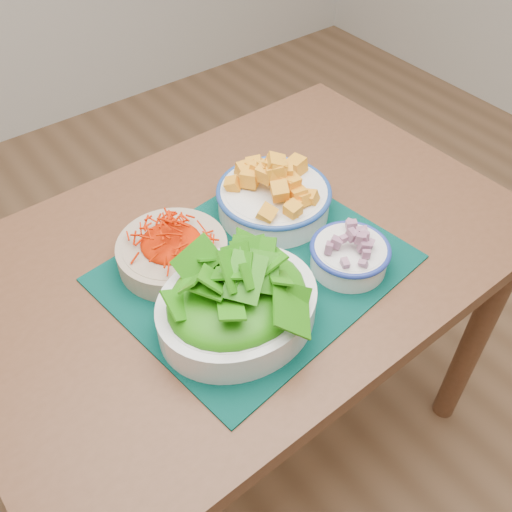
{
  "coord_description": "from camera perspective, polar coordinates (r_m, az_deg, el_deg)",
  "views": [
    {
      "loc": [
        -0.78,
        -0.53,
        1.53
      ],
      "look_at": [
        -0.34,
        0.06,
        0.78
      ],
      "focal_mm": 40.0,
      "sensor_mm": 36.0,
      "label": 1
    }
  ],
  "objects": [
    {
      "name": "lettuce_bowl",
      "position": [
        0.94,
        -1.9,
        -4.22
      ],
      "size": [
        0.28,
        0.24,
        0.13
      ],
      "rotation": [
        0.0,
        0.0,
        0.01
      ],
      "color": "white",
      "rests_on": "placemat"
    },
    {
      "name": "table",
      "position": [
        1.2,
        -1.24,
        -2.62
      ],
      "size": [
        1.13,
        0.77,
        0.75
      ],
      "rotation": [
        0.0,
        0.0,
        0.03
      ],
      "color": "brown",
      "rests_on": "ground"
    },
    {
      "name": "carrot_bowl",
      "position": [
        1.07,
        -8.4,
        0.8
      ],
      "size": [
        0.25,
        0.25,
        0.08
      ],
      "rotation": [
        0.0,
        0.0,
        0.22
      ],
      "color": "tan",
      "rests_on": "placemat"
    },
    {
      "name": "placemat",
      "position": [
        1.07,
        0.0,
        -1.2
      ],
      "size": [
        0.56,
        0.48,
        0.0
      ],
      "primitive_type": "cube",
      "rotation": [
        0.0,
        0.0,
        0.13
      ],
      "color": "#002924",
      "rests_on": "table"
    },
    {
      "name": "squash_bowl",
      "position": [
        1.15,
        1.8,
        6.38
      ],
      "size": [
        0.23,
        0.23,
        0.11
      ],
      "rotation": [
        0.0,
        0.0,
        0.02
      ],
      "color": "white",
      "rests_on": "placemat"
    },
    {
      "name": "onion_bowl",
      "position": [
        1.06,
        9.38,
        0.42
      ],
      "size": [
        0.18,
        0.18,
        0.08
      ],
      "rotation": [
        0.0,
        0.0,
        0.37
      ],
      "color": "white",
      "rests_on": "placemat"
    },
    {
      "name": "ground",
      "position": [
        1.8,
        10.04,
        -14.16
      ],
      "size": [
        4.0,
        4.0,
        0.0
      ],
      "primitive_type": "plane",
      "color": "#8F6645",
      "rests_on": "ground"
    }
  ]
}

